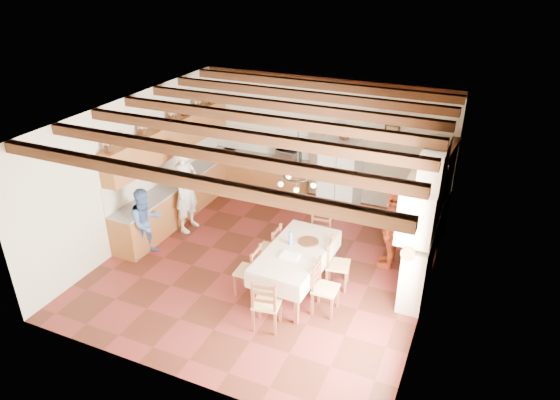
% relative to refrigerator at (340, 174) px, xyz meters
% --- Properties ---
extents(floor, '(6.00, 6.50, 0.02)m').
position_rel_refrigerator_xyz_m(floor, '(-0.55, -2.76, -0.88)').
color(floor, '#481E14').
rests_on(floor, ground).
extents(ceiling, '(6.00, 6.50, 0.02)m').
position_rel_refrigerator_xyz_m(ceiling, '(-0.55, -2.76, 2.14)').
color(ceiling, silver).
rests_on(ceiling, ground).
extents(wall_back, '(6.00, 0.02, 3.00)m').
position_rel_refrigerator_xyz_m(wall_back, '(-0.55, 0.50, 0.63)').
color(wall_back, beige).
rests_on(wall_back, ground).
extents(wall_front, '(6.00, 0.02, 3.00)m').
position_rel_refrigerator_xyz_m(wall_front, '(-0.55, -6.02, 0.63)').
color(wall_front, beige).
rests_on(wall_front, ground).
extents(wall_left, '(0.02, 6.50, 3.00)m').
position_rel_refrigerator_xyz_m(wall_left, '(-3.56, -2.76, 0.63)').
color(wall_left, beige).
rests_on(wall_left, ground).
extents(wall_right, '(0.02, 6.50, 3.00)m').
position_rel_refrigerator_xyz_m(wall_right, '(2.46, -2.76, 0.63)').
color(wall_right, beige).
rests_on(wall_right, ground).
extents(ceiling_beams, '(6.00, 6.30, 0.16)m').
position_rel_refrigerator_xyz_m(ceiling_beams, '(-0.55, -2.76, 2.04)').
color(ceiling_beams, '#381A0C').
rests_on(ceiling_beams, ground).
extents(lower_cabinets_left, '(0.60, 4.30, 0.86)m').
position_rel_refrigerator_xyz_m(lower_cabinets_left, '(-3.25, -1.71, -0.44)').
color(lower_cabinets_left, brown).
rests_on(lower_cabinets_left, ground).
extents(lower_cabinets_back, '(2.30, 0.60, 0.86)m').
position_rel_refrigerator_xyz_m(lower_cabinets_back, '(-2.10, 0.19, -0.44)').
color(lower_cabinets_back, brown).
rests_on(lower_cabinets_back, ground).
extents(countertop_left, '(0.62, 4.30, 0.04)m').
position_rel_refrigerator_xyz_m(countertop_left, '(-3.25, -1.71, 0.01)').
color(countertop_left, slate).
rests_on(countertop_left, lower_cabinets_left).
extents(countertop_back, '(2.34, 0.62, 0.04)m').
position_rel_refrigerator_xyz_m(countertop_back, '(-2.10, 0.19, 0.01)').
color(countertop_back, slate).
rests_on(countertop_back, lower_cabinets_back).
extents(backsplash_left, '(0.03, 4.30, 0.60)m').
position_rel_refrigerator_xyz_m(backsplash_left, '(-3.54, -1.71, 0.33)').
color(backsplash_left, beige).
rests_on(backsplash_left, ground).
extents(backsplash_back, '(2.30, 0.03, 0.60)m').
position_rel_refrigerator_xyz_m(backsplash_back, '(-2.10, 0.47, 0.33)').
color(backsplash_back, beige).
rests_on(backsplash_back, ground).
extents(upper_cabinets, '(0.35, 4.20, 0.70)m').
position_rel_refrigerator_xyz_m(upper_cabinets, '(-3.38, -1.71, 0.98)').
color(upper_cabinets, brown).
rests_on(upper_cabinets, ground).
extents(fireplace, '(0.56, 1.60, 2.80)m').
position_rel_refrigerator_xyz_m(fireplace, '(2.17, -2.56, 0.53)').
color(fireplace, beige).
rests_on(fireplace, ground).
extents(wall_picture, '(0.34, 0.03, 0.42)m').
position_rel_refrigerator_xyz_m(wall_picture, '(1.00, 0.47, 0.98)').
color(wall_picture, black).
rests_on(wall_picture, ground).
extents(refrigerator, '(0.91, 0.76, 1.74)m').
position_rel_refrigerator_xyz_m(refrigerator, '(0.00, 0.00, 0.00)').
color(refrigerator, white).
rests_on(refrigerator, floor).
extents(hutch, '(0.61, 1.22, 2.14)m').
position_rel_refrigerator_xyz_m(hutch, '(2.20, -0.61, 0.20)').
color(hutch, '#391910').
rests_on(hutch, floor).
extents(dining_table, '(1.06, 1.96, 0.84)m').
position_rel_refrigerator_xyz_m(dining_table, '(0.26, -3.37, -0.11)').
color(dining_table, beige).
rests_on(dining_table, floor).
extents(chandelier, '(0.47, 0.47, 0.03)m').
position_rel_refrigerator_xyz_m(chandelier, '(0.26, -3.37, 1.38)').
color(chandelier, black).
rests_on(chandelier, ground).
extents(chair_left_near, '(0.42, 0.44, 0.96)m').
position_rel_refrigerator_xyz_m(chair_left_near, '(-0.49, -3.81, -0.39)').
color(chair_left_near, brown).
rests_on(chair_left_near, floor).
extents(chair_left_far, '(0.40, 0.42, 0.96)m').
position_rel_refrigerator_xyz_m(chair_left_far, '(-0.45, -3.00, -0.39)').
color(chair_left_far, brown).
rests_on(chair_left_far, floor).
extents(chair_right_near, '(0.41, 0.43, 0.96)m').
position_rel_refrigerator_xyz_m(chair_right_near, '(0.95, -3.75, -0.39)').
color(chair_right_near, brown).
rests_on(chair_right_near, floor).
extents(chair_right_far, '(0.46, 0.48, 0.96)m').
position_rel_refrigerator_xyz_m(chair_right_far, '(0.92, -2.99, -0.39)').
color(chair_right_far, brown).
rests_on(chair_right_far, floor).
extents(chair_end_near, '(0.48, 0.46, 0.96)m').
position_rel_refrigerator_xyz_m(chair_end_near, '(0.21, -4.50, -0.39)').
color(chair_end_near, brown).
rests_on(chair_end_near, floor).
extents(chair_end_far, '(0.45, 0.43, 0.96)m').
position_rel_refrigerator_xyz_m(chair_end_far, '(0.28, -2.25, -0.39)').
color(chair_end_far, brown).
rests_on(chair_end_far, floor).
extents(person_man, '(0.46, 0.71, 1.94)m').
position_rel_refrigerator_xyz_m(person_man, '(-2.72, -2.26, 0.10)').
color(person_man, beige).
rests_on(person_man, floor).
extents(person_woman_blue, '(0.74, 0.84, 1.45)m').
position_rel_refrigerator_xyz_m(person_woman_blue, '(-2.89, -3.47, -0.15)').
color(person_woman_blue, '#42609E').
rests_on(person_woman_blue, floor).
extents(person_woman_red, '(0.41, 0.99, 1.69)m').
position_rel_refrigerator_xyz_m(person_woman_red, '(1.62, -1.93, -0.03)').
color(person_woman_red, '#AA3D1D').
rests_on(person_woman_red, floor).
extents(microwave, '(0.60, 0.46, 0.30)m').
position_rel_refrigerator_xyz_m(microwave, '(-1.38, 0.19, 0.18)').
color(microwave, silver).
rests_on(microwave, countertop_back).
extents(fridge_vase, '(0.31, 0.31, 0.28)m').
position_rel_refrigerator_xyz_m(fridge_vase, '(0.05, 0.00, 1.01)').
color(fridge_vase, '#391910').
rests_on(fridge_vase, refrigerator).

